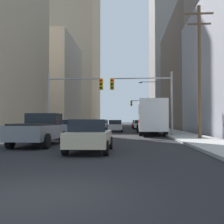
% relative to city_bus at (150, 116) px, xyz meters
% --- Properties ---
extents(ground_plane, '(400.00, 400.00, 0.00)m').
position_rel_city_bus_xyz_m(ground_plane, '(-4.12, -24.40, -1.93)').
color(ground_plane, black).
extents(sidewalk_left, '(3.28, 160.00, 0.15)m').
position_rel_city_bus_xyz_m(sidewalk_left, '(-10.97, 25.60, -1.85)').
color(sidewalk_left, '#9E9E99').
rests_on(sidewalk_left, ground).
extents(sidewalk_right, '(3.28, 160.00, 0.15)m').
position_rel_city_bus_xyz_m(sidewalk_right, '(2.73, 25.60, -1.85)').
color(sidewalk_right, '#9E9E99').
rests_on(sidewalk_right, ground).
extents(city_bus, '(2.82, 11.56, 3.40)m').
position_rel_city_bus_xyz_m(city_bus, '(0.00, 0.00, 0.00)').
color(city_bus, silver).
rests_on(city_bus, ground).
extents(pickup_truck_grey, '(2.20, 5.44, 1.90)m').
position_rel_city_bus_xyz_m(pickup_truck_grey, '(-7.53, -13.60, -1.00)').
color(pickup_truck_grey, slate).
rests_on(pickup_truck_grey, ground).
extents(sedan_beige, '(1.95, 4.21, 1.52)m').
position_rel_city_bus_xyz_m(sedan_beige, '(-4.12, -16.73, -1.16)').
color(sedan_beige, '#C6B793').
rests_on(sedan_beige, ground).
extents(sedan_blue, '(1.95, 4.20, 1.52)m').
position_rel_city_bus_xyz_m(sedan_blue, '(-7.69, -6.71, -1.16)').
color(sedan_blue, navy).
rests_on(sedan_blue, ground).
extents(sedan_silver, '(1.95, 4.26, 1.52)m').
position_rel_city_bus_xyz_m(sedan_silver, '(-4.04, 6.18, -1.16)').
color(sedan_silver, '#B7BABF').
rests_on(sedan_silver, ground).
extents(sedan_red, '(1.95, 4.26, 1.52)m').
position_rel_city_bus_xyz_m(sedan_red, '(-0.78, 21.27, -1.16)').
color(sedan_red, maroon).
rests_on(sedan_red, ground).
extents(sedan_white, '(1.95, 4.24, 1.52)m').
position_rel_city_bus_xyz_m(sedan_white, '(-0.58, 15.94, -1.16)').
color(sedan_white, white).
rests_on(sedan_white, ground).
extents(traffic_signal_near_left, '(5.32, 0.44, 6.00)m').
position_rel_city_bus_xyz_m(traffic_signal_near_left, '(-7.61, -3.82, 2.18)').
color(traffic_signal_near_left, gray).
rests_on(traffic_signal_near_left, ground).
extents(traffic_signal_near_right, '(5.82, 0.44, 6.00)m').
position_rel_city_bus_xyz_m(traffic_signal_near_right, '(-0.87, -3.82, 2.20)').
color(traffic_signal_near_right, gray).
rests_on(traffic_signal_near_right, ground).
extents(traffic_signal_far_right, '(3.72, 0.44, 6.00)m').
position_rel_city_bus_xyz_m(traffic_signal_far_right, '(0.11, 25.40, 2.11)').
color(traffic_signal_far_right, gray).
rests_on(traffic_signal_far_right, ground).
extents(utility_pole_right, '(2.20, 0.28, 10.24)m').
position_rel_city_bus_xyz_m(utility_pole_right, '(3.06, -8.35, 3.47)').
color(utility_pole_right, brown).
rests_on(utility_pole_right, ground).
extents(street_lamp_right, '(2.65, 0.32, 7.50)m').
position_rel_city_bus_xyz_m(street_lamp_right, '(1.35, 12.28, 2.64)').
color(street_lamp_right, gray).
rests_on(street_lamp_right, ground).
extents(building_left_mid_office, '(23.48, 18.29, 18.15)m').
position_rel_city_bus_xyz_m(building_left_mid_office, '(-25.31, 27.32, 7.15)').
color(building_left_mid_office, '#B7A893').
rests_on(building_left_mid_office, ground).
extents(building_left_far_tower, '(24.36, 25.63, 63.73)m').
position_rel_city_bus_xyz_m(building_left_far_tower, '(-25.68, 66.08, 29.94)').
color(building_left_far_tower, tan).
rests_on(building_left_far_tower, ground).
extents(building_right_mid_block, '(18.48, 27.94, 20.16)m').
position_rel_city_bus_xyz_m(building_right_mid_block, '(14.60, 22.85, 8.15)').
color(building_right_mid_block, '#66564C').
rests_on(building_right_mid_block, ground).
extents(building_right_far_highrise, '(14.82, 26.21, 52.40)m').
position_rel_city_bus_xyz_m(building_right_far_highrise, '(13.01, 62.91, 24.27)').
color(building_right_far_highrise, gray).
rests_on(building_right_far_highrise, ground).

